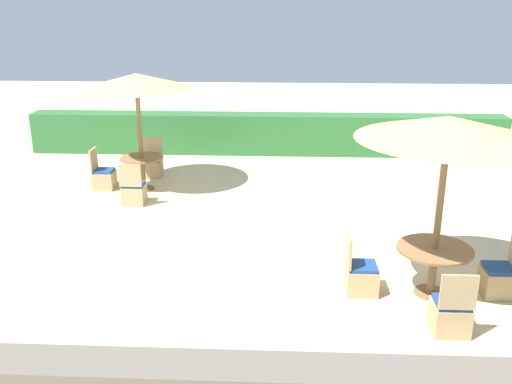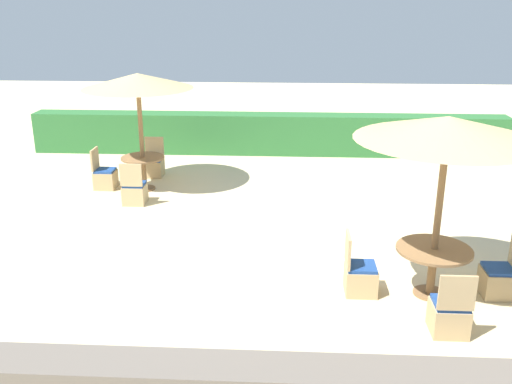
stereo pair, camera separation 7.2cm
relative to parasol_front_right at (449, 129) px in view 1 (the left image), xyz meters
The scene contains 13 objects.
ground_plane 3.88m from the parasol_front_right, 154.53° to the left, with size 40.00×40.00×0.00m, color beige.
hedge_row 8.48m from the parasol_front_right, 108.94° to the left, with size 13.00×0.70×1.10m, color #2D6B33.
stone_border 4.30m from the parasol_front_right, 137.35° to the right, with size 10.00×0.56×0.44m, color #6B6056.
parasol_front_right is the anchor object (origin of this frame).
round_table_front_right 1.91m from the parasol_front_right, 26.57° to the right, with size 1.09×1.09×0.74m.
patio_chair_front_right_east 2.44m from the parasol_front_right, ahead, with size 0.46×0.46×0.93m.
patio_chair_front_right_west 2.46m from the parasol_front_right, behind, with size 0.46×0.46×0.93m.
patio_chair_front_right_south 2.46m from the parasol_front_right, 90.14° to the right, with size 0.46×0.46×0.93m.
parasol_back_left 7.03m from the parasol_front_right, 139.82° to the left, with size 2.39×2.39×2.61m.
round_table_back_left 7.29m from the parasol_front_right, 139.82° to the left, with size 0.97×0.97×0.76m.
patio_chair_back_left_south 6.81m from the parasol_front_right, 146.16° to the left, with size 0.46×0.46×0.93m.
patio_chair_back_left_north 8.04m from the parasol_front_right, 134.16° to the left, with size 0.46×0.46×0.93m.
patio_chair_back_left_west 8.08m from the parasol_front_right, 144.07° to the left, with size 0.46×0.46×0.93m.
Camera 1 is at (0.45, -8.90, 4.20)m, focal length 40.00 mm.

